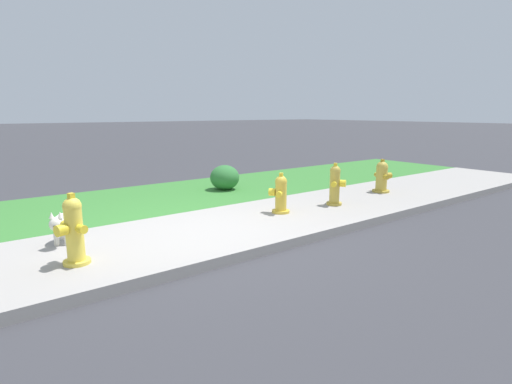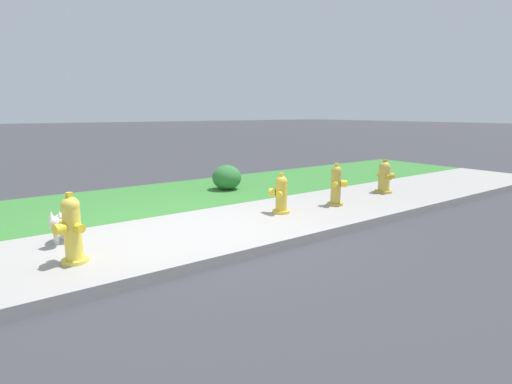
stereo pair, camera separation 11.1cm
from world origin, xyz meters
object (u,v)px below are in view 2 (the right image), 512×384
(fire_hydrant_near_corner, at_px, (336,185))
(small_white_dog, at_px, (62,223))
(fire_hydrant_across_street, at_px, (281,194))
(fire_hydrant_mid_block, at_px, (384,177))
(fire_hydrant_far_end, at_px, (72,230))
(shrub_bush_far_verge, at_px, (227,177))

(fire_hydrant_near_corner, height_order, small_white_dog, fire_hydrant_near_corner)
(fire_hydrant_across_street, distance_m, fire_hydrant_near_corner, 1.11)
(fire_hydrant_near_corner, relative_size, fire_hydrant_mid_block, 1.10)
(fire_hydrant_mid_block, distance_m, small_white_dog, 5.78)
(fire_hydrant_across_street, bearing_deg, fire_hydrant_far_end, 149.72)
(fire_hydrant_mid_block, height_order, small_white_dog, fire_hydrant_mid_block)
(fire_hydrant_far_end, bearing_deg, shrub_bush_far_verge, -73.43)
(fire_hydrant_far_end, relative_size, small_white_dog, 1.58)
(fire_hydrant_far_end, distance_m, small_white_dog, 0.80)
(fire_hydrant_near_corner, relative_size, small_white_dog, 1.51)
(fire_hydrant_far_end, xyz_separation_m, fire_hydrant_mid_block, (5.81, 0.40, -0.06))
(fire_hydrant_across_street, bearing_deg, small_white_dog, 135.24)
(fire_hydrant_across_street, height_order, fire_hydrant_mid_block, fire_hydrant_mid_block)
(fire_hydrant_across_street, xyz_separation_m, small_white_dog, (-3.09, 0.43, -0.05))
(fire_hydrant_near_corner, distance_m, fire_hydrant_mid_block, 1.60)
(small_white_dog, bearing_deg, shrub_bush_far_verge, 145.01)
(fire_hydrant_far_end, bearing_deg, fire_hydrant_across_street, -102.95)
(fire_hydrant_across_street, distance_m, fire_hydrant_far_end, 3.15)
(fire_hydrant_near_corner, relative_size, shrub_bush_far_verge, 1.22)
(fire_hydrant_far_end, height_order, small_white_dog, fire_hydrant_far_end)
(fire_hydrant_far_end, distance_m, fire_hydrant_near_corner, 4.23)
(fire_hydrant_across_street, height_order, small_white_dog, fire_hydrant_across_street)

